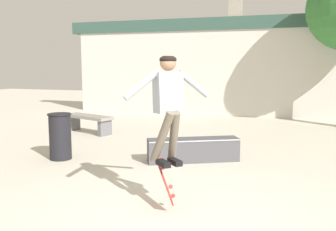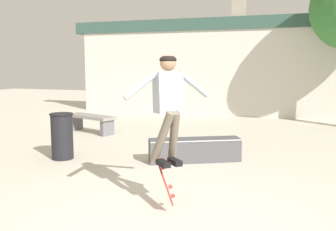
{
  "view_description": "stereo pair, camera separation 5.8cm",
  "coord_description": "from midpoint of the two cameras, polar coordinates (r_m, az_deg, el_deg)",
  "views": [
    {
      "loc": [
        1.29,
        -4.05,
        1.88
      ],
      "look_at": [
        -0.24,
        0.5,
        1.23
      ],
      "focal_mm": 40.0,
      "sensor_mm": 36.0,
      "label": 1
    },
    {
      "loc": [
        1.34,
        -4.03,
        1.88
      ],
      "look_at": [
        -0.24,
        0.5,
        1.23
      ],
      "focal_mm": 40.0,
      "sensor_mm": 36.0,
      "label": 2
    }
  ],
  "objects": [
    {
      "name": "ground_plane",
      "position": [
        4.65,
        1.15,
        -16.13
      ],
      "size": [
        40.0,
        40.0,
        0.0
      ],
      "primitive_type": "plane",
      "color": "beige"
    },
    {
      "name": "building_backdrop",
      "position": [
        13.86,
        13.92,
        7.5
      ],
      "size": [
        14.8,
        0.52,
        4.54
      ],
      "color": "beige",
      "rests_on": "ground_plane"
    },
    {
      "name": "park_bench",
      "position": [
        10.6,
        -11.51,
        -0.69
      ],
      "size": [
        1.65,
        0.98,
        0.49
      ],
      "rotation": [
        0.0,
        0.0,
        -0.35
      ],
      "color": "gray",
      "rests_on": "ground_plane"
    },
    {
      "name": "skate_ledge",
      "position": [
        7.36,
        4.31,
        -5.25
      ],
      "size": [
        1.76,
        1.19,
        0.45
      ],
      "rotation": [
        0.0,
        0.0,
        0.48
      ],
      "color": "#4C4C51",
      "rests_on": "ground_plane"
    },
    {
      "name": "trash_bin",
      "position": [
        7.77,
        -15.64,
        -2.88
      ],
      "size": [
        0.47,
        0.47,
        0.93
      ],
      "color": "black",
      "rests_on": "ground_plane"
    },
    {
      "name": "skater",
      "position": [
        4.82,
        0.35,
        2.48
      ],
      "size": [
        0.92,
        0.92,
        1.44
      ],
      "rotation": [
        0.0,
        0.0,
        -0.79
      ],
      "color": "#9EA8B2"
    },
    {
      "name": "skateboard_flipping",
      "position": [
        5.04,
        -0.36,
        -9.48
      ],
      "size": [
        0.44,
        0.67,
        0.56
      ],
      "rotation": [
        0.0,
        0.0,
        -0.92
      ],
      "color": "red"
    }
  ]
}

